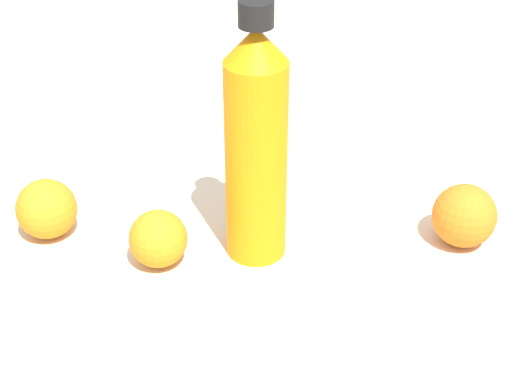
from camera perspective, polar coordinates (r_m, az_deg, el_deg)
ground_plane at (r=0.88m, az=-1.84°, el=-5.71°), size 2.40×2.40×0.00m
water_bottle at (r=0.84m, az=-0.00°, el=3.51°), size 0.07×0.07×0.30m
orange_0 at (r=0.95m, az=-15.15°, el=-1.21°), size 0.07×0.07×0.07m
orange_1 at (r=0.88m, az=-7.20°, el=-3.43°), size 0.07×0.07×0.07m
orange_2 at (r=0.94m, az=15.06°, el=-1.70°), size 0.08×0.08×0.08m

